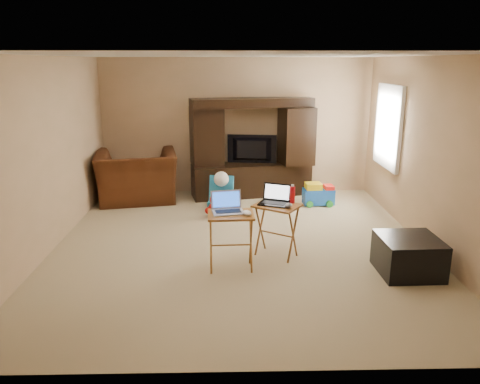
{
  "coord_description": "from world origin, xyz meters",
  "views": [
    {
      "loc": [
        -0.14,
        -6.01,
        2.43
      ],
      "look_at": [
        0.0,
        -0.2,
        0.8
      ],
      "focal_mm": 35.0,
      "sensor_mm": 36.0,
      "label": 1
    }
  ],
  "objects_px": {
    "child_rocker": "(221,193)",
    "television": "(252,150)",
    "entertainment_center": "(252,148)",
    "laptop_left": "(228,203)",
    "push_toy": "(318,194)",
    "recliner": "(137,176)",
    "plush_toy": "(216,206)",
    "tray_table_right": "(276,230)",
    "mouse_right": "(289,205)",
    "water_bottle": "(292,195)",
    "laptop_right": "(274,195)",
    "mouse_left": "(247,213)",
    "ottoman": "(408,256)",
    "tray_table_left": "(231,241)"
  },
  "relations": [
    {
      "from": "recliner",
      "to": "plush_toy",
      "type": "height_order",
      "value": "recliner"
    },
    {
      "from": "plush_toy",
      "to": "laptop_left",
      "type": "bearing_deg",
      "value": -83.84
    },
    {
      "from": "tray_table_right",
      "to": "entertainment_center",
      "type": "bearing_deg",
      "value": 126.92
    },
    {
      "from": "recliner",
      "to": "laptop_right",
      "type": "relative_size",
      "value": 3.82
    },
    {
      "from": "push_toy",
      "to": "laptop_left",
      "type": "bearing_deg",
      "value": -125.22
    },
    {
      "from": "tray_table_left",
      "to": "water_bottle",
      "type": "height_order",
      "value": "water_bottle"
    },
    {
      "from": "ottoman",
      "to": "laptop_left",
      "type": "height_order",
      "value": "laptop_left"
    },
    {
      "from": "entertainment_center",
      "to": "water_bottle",
      "type": "bearing_deg",
      "value": -94.23
    },
    {
      "from": "mouse_left",
      "to": "child_rocker",
      "type": "bearing_deg",
      "value": 97.91
    },
    {
      "from": "push_toy",
      "to": "water_bottle",
      "type": "relative_size",
      "value": 2.53
    },
    {
      "from": "child_rocker",
      "to": "television",
      "type": "bearing_deg",
      "value": 66.94
    },
    {
      "from": "entertainment_center",
      "to": "push_toy",
      "type": "relative_size",
      "value": 4.09
    },
    {
      "from": "recliner",
      "to": "tray_table_left",
      "type": "distance_m",
      "value": 3.35
    },
    {
      "from": "child_rocker",
      "to": "ottoman",
      "type": "bearing_deg",
      "value": -39.22
    },
    {
      "from": "mouse_left",
      "to": "entertainment_center",
      "type": "bearing_deg",
      "value": 86.38
    },
    {
      "from": "child_rocker",
      "to": "laptop_left",
      "type": "distance_m",
      "value": 2.41
    },
    {
      "from": "laptop_left",
      "to": "plush_toy",
      "type": "bearing_deg",
      "value": 86.11
    },
    {
      "from": "tray_table_right",
      "to": "laptop_right",
      "type": "relative_size",
      "value": 1.91
    },
    {
      "from": "television",
      "to": "laptop_left",
      "type": "height_order",
      "value": "television"
    },
    {
      "from": "recliner",
      "to": "tray_table_right",
      "type": "height_order",
      "value": "recliner"
    },
    {
      "from": "plush_toy",
      "to": "tray_table_right",
      "type": "bearing_deg",
      "value": -62.13
    },
    {
      "from": "recliner",
      "to": "child_rocker",
      "type": "bearing_deg",
      "value": 150.19
    },
    {
      "from": "mouse_right",
      "to": "laptop_left",
      "type": "bearing_deg",
      "value": -162.71
    },
    {
      "from": "television",
      "to": "push_toy",
      "type": "relative_size",
      "value": 1.7
    },
    {
      "from": "recliner",
      "to": "tray_table_right",
      "type": "bearing_deg",
      "value": 121.13
    },
    {
      "from": "tray_table_right",
      "to": "water_bottle",
      "type": "xyz_separation_m",
      "value": [
        0.2,
        0.08,
        0.45
      ]
    },
    {
      "from": "television",
      "to": "plush_toy",
      "type": "bearing_deg",
      "value": 71.79
    },
    {
      "from": "ottoman",
      "to": "water_bottle",
      "type": "height_order",
      "value": "water_bottle"
    },
    {
      "from": "entertainment_center",
      "to": "laptop_left",
      "type": "xyz_separation_m",
      "value": [
        -0.43,
        -3.2,
        -0.08
      ]
    },
    {
      "from": "tray_table_left",
      "to": "mouse_left",
      "type": "relative_size",
      "value": 4.92
    },
    {
      "from": "push_toy",
      "to": "laptop_right",
      "type": "xyz_separation_m",
      "value": [
        -0.99,
        -2.17,
        0.61
      ]
    },
    {
      "from": "push_toy",
      "to": "entertainment_center",
      "type": "bearing_deg",
      "value": 146.41
    },
    {
      "from": "tray_table_right",
      "to": "mouse_right",
      "type": "bearing_deg",
      "value": -9.52
    },
    {
      "from": "television",
      "to": "laptop_left",
      "type": "relative_size",
      "value": 2.48
    },
    {
      "from": "television",
      "to": "recliner",
      "type": "distance_m",
      "value": 2.13
    },
    {
      "from": "television",
      "to": "laptop_left",
      "type": "distance_m",
      "value": 3.24
    },
    {
      "from": "entertainment_center",
      "to": "television",
      "type": "distance_m",
      "value": 0.04
    },
    {
      "from": "mouse_right",
      "to": "water_bottle",
      "type": "xyz_separation_m",
      "value": [
        0.07,
        0.2,
        0.08
      ]
    },
    {
      "from": "entertainment_center",
      "to": "child_rocker",
      "type": "height_order",
      "value": "entertainment_center"
    },
    {
      "from": "water_bottle",
      "to": "laptop_left",
      "type": "bearing_deg",
      "value": -152.08
    },
    {
      "from": "recliner",
      "to": "tray_table_right",
      "type": "distance_m",
      "value": 3.38
    },
    {
      "from": "recliner",
      "to": "mouse_right",
      "type": "height_order",
      "value": "recliner"
    },
    {
      "from": "push_toy",
      "to": "plush_toy",
      "type": "bearing_deg",
      "value": -163.69
    },
    {
      "from": "tray_table_right",
      "to": "mouse_right",
      "type": "distance_m",
      "value": 0.41
    },
    {
      "from": "child_rocker",
      "to": "tray_table_left",
      "type": "relative_size",
      "value": 0.79
    },
    {
      "from": "child_rocker",
      "to": "plush_toy",
      "type": "xyz_separation_m",
      "value": [
        -0.09,
        -0.45,
        -0.08
      ]
    },
    {
      "from": "plush_toy",
      "to": "push_toy",
      "type": "height_order",
      "value": "push_toy"
    },
    {
      "from": "entertainment_center",
      "to": "laptop_left",
      "type": "relative_size",
      "value": 5.97
    },
    {
      "from": "mouse_right",
      "to": "water_bottle",
      "type": "bearing_deg",
      "value": 70.71
    },
    {
      "from": "laptop_right",
      "to": "mouse_right",
      "type": "bearing_deg",
      "value": -17.78
    }
  ]
}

